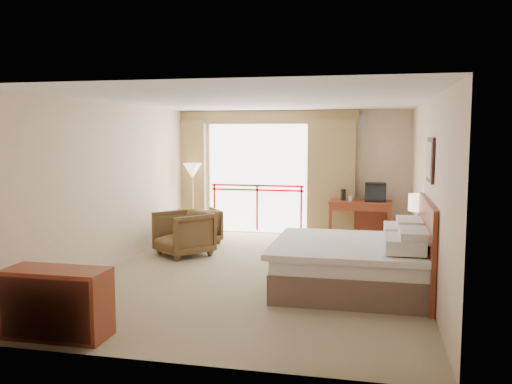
% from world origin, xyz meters
% --- Properties ---
extents(floor, '(7.00, 7.00, 0.00)m').
position_xyz_m(floor, '(0.00, 0.00, 0.00)').
color(floor, gray).
rests_on(floor, ground).
extents(ceiling, '(7.00, 7.00, 0.00)m').
position_xyz_m(ceiling, '(0.00, 0.00, 2.70)').
color(ceiling, white).
rests_on(ceiling, wall_back).
extents(wall_back, '(5.00, 0.00, 5.00)m').
position_xyz_m(wall_back, '(0.00, 3.50, 1.35)').
color(wall_back, beige).
rests_on(wall_back, ground).
extents(wall_front, '(5.00, 0.00, 5.00)m').
position_xyz_m(wall_front, '(0.00, -3.50, 1.35)').
color(wall_front, beige).
rests_on(wall_front, ground).
extents(wall_left, '(0.00, 7.00, 7.00)m').
position_xyz_m(wall_left, '(-2.50, 0.00, 1.35)').
color(wall_left, beige).
rests_on(wall_left, ground).
extents(wall_right, '(0.00, 7.00, 7.00)m').
position_xyz_m(wall_right, '(2.50, 0.00, 1.35)').
color(wall_right, beige).
rests_on(wall_right, ground).
extents(balcony_door, '(2.40, 0.00, 2.40)m').
position_xyz_m(balcony_door, '(-0.80, 3.48, 1.20)').
color(balcony_door, white).
rests_on(balcony_door, wall_back).
extents(balcony_railing, '(2.09, 0.03, 1.02)m').
position_xyz_m(balcony_railing, '(-0.80, 3.46, 0.81)').
color(balcony_railing, red).
rests_on(balcony_railing, wall_back).
extents(curtain_left, '(1.00, 0.26, 2.50)m').
position_xyz_m(curtain_left, '(-2.45, 3.35, 1.25)').
color(curtain_left, olive).
rests_on(curtain_left, wall_back).
extents(curtain_right, '(1.00, 0.26, 2.50)m').
position_xyz_m(curtain_right, '(0.85, 3.35, 1.25)').
color(curtain_right, olive).
rests_on(curtain_right, wall_back).
extents(valance, '(4.40, 0.22, 0.28)m').
position_xyz_m(valance, '(-0.80, 3.38, 2.55)').
color(valance, olive).
rests_on(valance, wall_back).
extents(hvac_vent, '(0.50, 0.04, 0.50)m').
position_xyz_m(hvac_vent, '(1.30, 3.47, 2.35)').
color(hvac_vent, silver).
rests_on(hvac_vent, wall_back).
extents(bed, '(2.13, 2.06, 0.97)m').
position_xyz_m(bed, '(1.50, -0.60, 0.38)').
color(bed, brown).
rests_on(bed, floor).
extents(headboard, '(0.06, 2.10, 1.30)m').
position_xyz_m(headboard, '(2.46, -0.60, 0.65)').
color(headboard, maroon).
rests_on(headboard, wall_right).
extents(framed_art, '(0.04, 0.72, 0.60)m').
position_xyz_m(framed_art, '(2.47, -0.60, 1.85)').
color(framed_art, black).
rests_on(framed_art, wall_right).
extents(nightstand, '(0.48, 0.56, 0.67)m').
position_xyz_m(nightstand, '(2.44, 0.57, 0.33)').
color(nightstand, maroon).
rests_on(nightstand, floor).
extents(table_lamp, '(0.32, 0.32, 0.57)m').
position_xyz_m(table_lamp, '(2.44, 0.62, 1.11)').
color(table_lamp, tan).
rests_on(table_lamp, nightstand).
extents(phone, '(0.19, 0.15, 0.08)m').
position_xyz_m(phone, '(2.39, 0.42, 0.70)').
color(phone, black).
rests_on(phone, nightstand).
extents(desk, '(1.27, 0.61, 0.83)m').
position_xyz_m(desk, '(1.47, 3.05, 0.65)').
color(desk, maroon).
rests_on(desk, floor).
extents(tv, '(0.42, 0.33, 0.38)m').
position_xyz_m(tv, '(1.77, 2.99, 1.01)').
color(tv, black).
rests_on(tv, desk).
extents(coffee_maker, '(0.12, 0.12, 0.23)m').
position_xyz_m(coffee_maker, '(1.12, 2.99, 0.94)').
color(coffee_maker, black).
rests_on(coffee_maker, desk).
extents(cup, '(0.08, 0.08, 0.10)m').
position_xyz_m(cup, '(1.27, 2.94, 0.88)').
color(cup, white).
rests_on(cup, desk).
extents(wastebasket, '(0.27, 0.27, 0.29)m').
position_xyz_m(wastebasket, '(0.80, 2.42, 0.14)').
color(wastebasket, black).
rests_on(wastebasket, floor).
extents(armchair_far, '(1.04, 1.04, 0.69)m').
position_xyz_m(armchair_far, '(-1.69, 2.12, 0.00)').
color(armchair_far, '#48351E').
rests_on(armchair_far, floor).
extents(armchair_near, '(1.23, 1.23, 0.80)m').
position_xyz_m(armchair_near, '(-1.61, 0.93, 0.00)').
color(armchair_near, '#48351E').
rests_on(armchair_near, floor).
extents(side_table, '(0.52, 0.52, 0.56)m').
position_xyz_m(side_table, '(-1.84, 1.49, 0.39)').
color(side_table, black).
rests_on(side_table, floor).
extents(book, '(0.19, 0.25, 0.02)m').
position_xyz_m(book, '(-1.84, 1.49, 0.57)').
color(book, white).
rests_on(book, side_table).
extents(floor_lamp, '(0.40, 0.40, 1.56)m').
position_xyz_m(floor_lamp, '(-2.12, 2.92, 1.34)').
color(floor_lamp, tan).
rests_on(floor_lamp, floor).
extents(dresser, '(1.13, 0.48, 0.75)m').
position_xyz_m(dresser, '(-1.59, -3.12, 0.38)').
color(dresser, maroon).
rests_on(dresser, floor).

